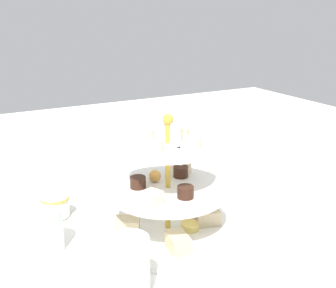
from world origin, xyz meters
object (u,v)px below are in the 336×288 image
object	(u,v)px
tiered_serving_stand	(168,197)
water_glass_mid_back	(130,269)
water_glass_short_left	(45,232)
water_glass_tall_right	(221,166)
butter_knife_left	(317,264)
butter_knife_right	(112,183)
teacup_with_saucer	(56,208)

from	to	relation	value
tiered_serving_stand	water_glass_mid_back	size ratio (longest dim) A/B	2.65
water_glass_mid_back	water_glass_short_left	bearing A→B (deg)	112.84
tiered_serving_stand	water_glass_tall_right	world-z (taller)	tiered_serving_stand
butter_knife_left	butter_knife_right	distance (m)	0.54
water_glass_tall_right	butter_knife_left	xyz separation A→B (m)	(-0.03, -0.33, -0.07)
water_glass_short_left	butter_knife_left	world-z (taller)	water_glass_short_left
butter_knife_right	water_glass_mid_back	world-z (taller)	water_glass_mid_back
tiered_serving_stand	butter_knife_right	size ratio (longest dim) A/B	1.65
tiered_serving_stand	butter_knife_left	size ratio (longest dim) A/B	1.65
water_glass_short_left	water_glass_mid_back	xyz separation A→B (m)	(0.08, -0.20, 0.01)
water_glass_tall_right	butter_knife_right	world-z (taller)	water_glass_tall_right
butter_knife_left	water_glass_mid_back	xyz separation A→B (m)	(-0.32, 0.07, 0.05)
butter_knife_left	butter_knife_right	size ratio (longest dim) A/B	1.00
tiered_serving_stand	butter_knife_right	world-z (taller)	tiered_serving_stand
teacup_with_saucer	butter_knife_left	size ratio (longest dim) A/B	0.53
water_glass_short_left	butter_knife_left	xyz separation A→B (m)	(0.40, -0.27, -0.04)
teacup_with_saucer	water_glass_mid_back	bearing A→B (deg)	-83.65
tiered_serving_stand	butter_knife_left	distance (m)	0.29
butter_knife_left	water_glass_mid_back	size ratio (longest dim) A/B	1.61
tiered_serving_stand	water_glass_mid_back	xyz separation A→B (m)	(-0.15, -0.15, -0.02)
teacup_with_saucer	butter_knife_right	bearing A→B (deg)	34.52
tiered_serving_stand	butter_knife_left	xyz separation A→B (m)	(0.18, -0.22, -0.07)
butter_knife_right	water_glass_mid_back	xyz separation A→B (m)	(-0.14, -0.43, 0.05)
water_glass_short_left	teacup_with_saucer	world-z (taller)	water_glass_short_left
water_glass_tall_right	butter_knife_left	size ratio (longest dim) A/B	0.79
butter_knife_left	water_glass_mid_back	bearing A→B (deg)	121.80
tiered_serving_stand	water_glass_mid_back	world-z (taller)	tiered_serving_stand
water_glass_tall_right	water_glass_mid_back	world-z (taller)	water_glass_tall_right
water_glass_short_left	teacup_with_saucer	size ratio (longest dim) A/B	0.87
water_glass_tall_right	butter_knife_left	bearing A→B (deg)	-94.74
water_glass_tall_right	water_glass_mid_back	xyz separation A→B (m)	(-0.35, -0.26, -0.01)
water_glass_tall_right	teacup_with_saucer	size ratio (longest dim) A/B	1.49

